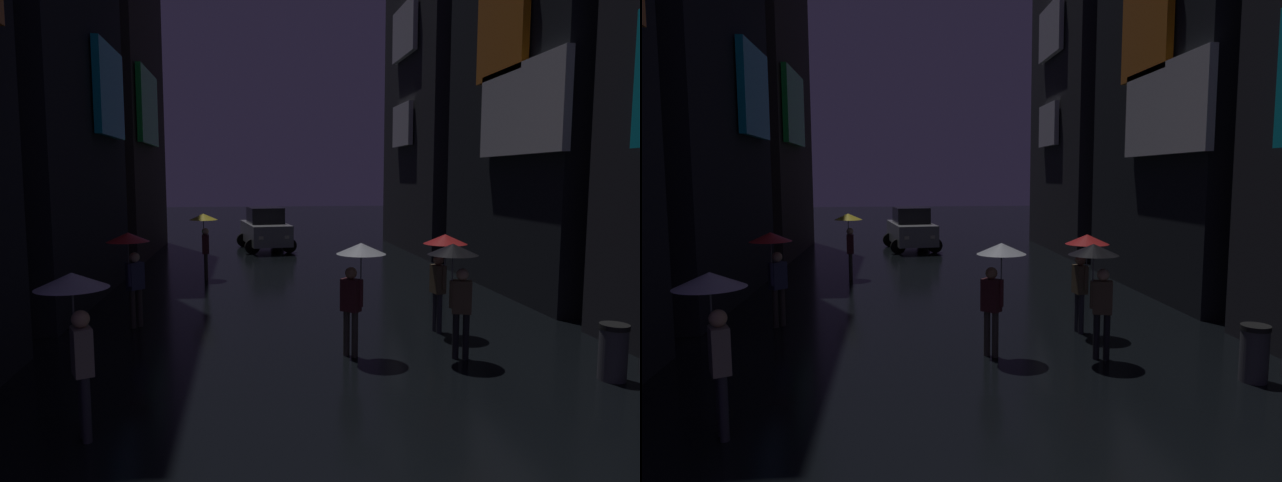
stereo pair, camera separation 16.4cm
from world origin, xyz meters
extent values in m
cube|color=#19D8F2|center=(-5.35, 13.89, 5.67)|extent=(0.20, 2.83, 2.50)
cube|color=#2D2826|center=(-7.50, 22.03, 9.23)|extent=(4.00, 8.05, 18.46)
cube|color=#26E54C|center=(-5.35, 20.40, 5.97)|extent=(0.20, 3.80, 2.83)
cube|color=white|center=(5.35, 10.89, 5.01)|extent=(0.20, 4.39, 2.29)
cube|color=orange|center=(5.35, 12.14, 7.31)|extent=(0.20, 2.81, 2.62)
cube|color=white|center=(5.35, 21.91, 5.56)|extent=(0.20, 2.59, 1.84)
cube|color=white|center=(5.35, 21.81, 9.57)|extent=(0.20, 3.28, 2.20)
cylinder|color=#38332D|center=(-2.89, 15.29, 0.42)|extent=(0.12, 0.12, 0.85)
cylinder|color=#38332D|center=(-2.90, 15.47, 0.42)|extent=(0.12, 0.12, 0.85)
cube|color=#4C1E23|center=(-2.90, 15.38, 1.15)|extent=(0.24, 0.35, 0.60)
sphere|color=beige|center=(-2.90, 15.38, 1.56)|extent=(0.22, 0.22, 0.22)
cylinder|color=#4C1E23|center=(-2.96, 15.55, 1.20)|extent=(0.09, 0.09, 0.50)
cylinder|color=slate|center=(-2.96, 15.55, 1.53)|extent=(0.02, 0.02, 0.77)
cone|color=yellow|center=(-2.96, 15.55, 2.02)|extent=(0.90, 0.90, 0.20)
cylinder|color=#38332D|center=(0.21, 7.08, 0.42)|extent=(0.12, 0.12, 0.85)
cylinder|color=#38332D|center=(0.35, 6.96, 0.42)|extent=(0.12, 0.12, 0.85)
cube|color=#4C1E23|center=(0.28, 7.02, 1.15)|extent=(0.40, 0.39, 0.60)
sphere|color=#9E7051|center=(0.28, 7.02, 1.56)|extent=(0.22, 0.22, 0.22)
cylinder|color=#4C1E23|center=(0.45, 6.94, 1.20)|extent=(0.09, 0.09, 0.50)
cylinder|color=slate|center=(0.45, 6.94, 1.53)|extent=(0.02, 0.02, 0.77)
cone|color=silver|center=(0.45, 6.94, 2.02)|extent=(0.90, 0.90, 0.20)
cylinder|color=#2D2D38|center=(2.40, 8.49, 0.42)|extent=(0.12, 0.12, 0.85)
cylinder|color=#2D2D38|center=(2.43, 8.31, 0.42)|extent=(0.12, 0.12, 0.85)
cube|color=brown|center=(2.41, 8.40, 1.15)|extent=(0.27, 0.37, 0.60)
sphere|color=#9E7051|center=(2.41, 8.40, 1.56)|extent=(0.22, 0.22, 0.22)
cylinder|color=brown|center=(2.49, 8.23, 1.20)|extent=(0.09, 0.09, 0.50)
cylinder|color=slate|center=(2.49, 8.23, 1.53)|extent=(0.02, 0.02, 0.77)
cone|color=red|center=(2.49, 8.23, 2.02)|extent=(0.90, 0.90, 0.20)
cylinder|color=#2D2D38|center=(-3.62, 4.06, 0.42)|extent=(0.12, 0.12, 0.85)
cylinder|color=#2D2D38|center=(-3.69, 4.23, 0.42)|extent=(0.12, 0.12, 0.85)
cube|color=gray|center=(-3.66, 4.14, 1.15)|extent=(0.34, 0.40, 0.60)
sphere|color=tan|center=(-3.66, 4.14, 1.56)|extent=(0.22, 0.22, 0.22)
cylinder|color=gray|center=(-3.78, 4.29, 1.20)|extent=(0.09, 0.09, 0.50)
cylinder|color=slate|center=(-3.78, 4.29, 1.53)|extent=(0.02, 0.02, 0.77)
cone|color=silver|center=(-3.78, 4.29, 2.02)|extent=(0.90, 0.90, 0.20)
cylinder|color=black|center=(2.32, 6.58, 0.42)|extent=(0.12, 0.12, 0.85)
cylinder|color=black|center=(2.15, 6.64, 0.42)|extent=(0.12, 0.12, 0.85)
cube|color=brown|center=(2.24, 6.61, 1.15)|extent=(0.39, 0.32, 0.60)
sphere|color=tan|center=(2.24, 6.61, 1.56)|extent=(0.22, 0.22, 0.22)
cylinder|color=brown|center=(2.05, 6.62, 1.20)|extent=(0.09, 0.09, 0.50)
cylinder|color=slate|center=(2.05, 6.62, 1.53)|extent=(0.02, 0.02, 0.77)
cone|color=black|center=(2.05, 6.62, 2.02)|extent=(0.90, 0.90, 0.20)
cylinder|color=#38332D|center=(-3.96, 9.70, 0.42)|extent=(0.12, 0.12, 0.85)
cylinder|color=#38332D|center=(-4.09, 9.57, 0.42)|extent=(0.12, 0.12, 0.85)
cube|color=#333859|center=(-4.03, 9.63, 1.15)|extent=(0.39, 0.40, 0.60)
sphere|color=beige|center=(-4.03, 9.63, 1.56)|extent=(0.22, 0.22, 0.22)
cylinder|color=#333859|center=(-4.12, 9.47, 1.20)|extent=(0.09, 0.09, 0.50)
cylinder|color=slate|center=(-4.12, 9.47, 1.53)|extent=(0.02, 0.02, 0.77)
cone|color=red|center=(-4.12, 9.47, 2.02)|extent=(0.90, 0.90, 0.20)
cube|color=#99999E|center=(-0.73, 22.71, 0.77)|extent=(2.26, 4.30, 0.90)
cube|color=black|center=(-0.73, 22.71, 1.57)|extent=(1.69, 2.03, 0.70)
cylinder|color=black|center=(0.26, 21.50, 0.32)|extent=(0.66, 0.31, 0.64)
cylinder|color=black|center=(-1.34, 21.28, 0.32)|extent=(0.66, 0.31, 0.64)
cylinder|color=black|center=(-0.12, 24.14, 0.32)|extent=(0.66, 0.31, 0.64)
cylinder|color=black|center=(-1.72, 23.92, 0.32)|extent=(0.66, 0.31, 0.64)
cube|color=white|center=(0.10, 20.74, 0.77)|extent=(0.21, 0.09, 0.14)
cube|color=white|center=(-0.99, 20.58, 0.77)|extent=(0.21, 0.09, 0.14)
cylinder|color=#3F3F47|center=(4.30, 5.25, 0.42)|extent=(0.44, 0.44, 0.85)
cylinder|color=black|center=(4.30, 5.25, 0.89)|extent=(0.46, 0.46, 0.08)
camera|label=1|loc=(-1.61, -3.06, 3.31)|focal=32.00mm
camera|label=2|loc=(-1.45, -3.08, 3.31)|focal=32.00mm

